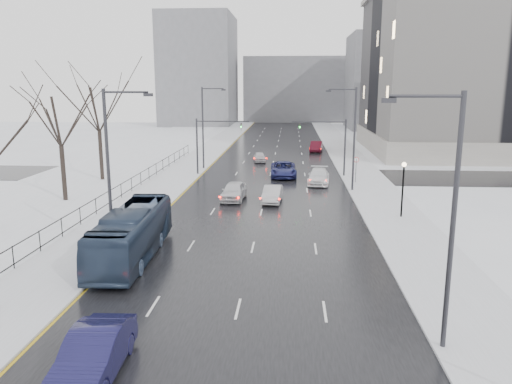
% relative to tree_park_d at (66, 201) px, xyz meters
% --- Properties ---
extents(road, '(16.00, 150.00, 0.04)m').
position_rel_tree_park_d_xyz_m(road, '(17.80, 26.00, 0.02)').
color(road, black).
rests_on(road, ground).
extents(cross_road, '(130.00, 10.00, 0.04)m').
position_rel_tree_park_d_xyz_m(cross_road, '(17.80, 14.00, 0.02)').
color(cross_road, black).
rests_on(cross_road, ground).
extents(sidewalk_left, '(5.00, 150.00, 0.16)m').
position_rel_tree_park_d_xyz_m(sidewalk_left, '(7.30, 26.00, 0.08)').
color(sidewalk_left, silver).
rests_on(sidewalk_left, ground).
extents(sidewalk_right, '(5.00, 150.00, 0.16)m').
position_rel_tree_park_d_xyz_m(sidewalk_right, '(28.30, 26.00, 0.08)').
color(sidewalk_right, silver).
rests_on(sidewalk_right, ground).
extents(park_strip, '(14.00, 150.00, 0.12)m').
position_rel_tree_park_d_xyz_m(park_strip, '(-2.20, 26.00, 0.06)').
color(park_strip, white).
rests_on(park_strip, ground).
extents(tree_park_d, '(8.75, 8.75, 12.50)m').
position_rel_tree_park_d_xyz_m(tree_park_d, '(0.00, 0.00, 0.00)').
color(tree_park_d, black).
rests_on(tree_park_d, ground).
extents(tree_park_e, '(9.45, 9.45, 13.50)m').
position_rel_tree_park_d_xyz_m(tree_park_e, '(-0.40, 10.00, 0.00)').
color(tree_park_e, black).
rests_on(tree_park_e, ground).
extents(iron_fence, '(0.06, 70.00, 1.30)m').
position_rel_tree_park_d_xyz_m(iron_fence, '(4.80, -4.00, 0.91)').
color(iron_fence, black).
rests_on(iron_fence, sidewalk_left).
extents(streetlight_r_near, '(2.95, 0.25, 10.00)m').
position_rel_tree_park_d_xyz_m(streetlight_r_near, '(25.97, -24.00, 5.62)').
color(streetlight_r_near, '#2D2D33').
rests_on(streetlight_r_near, ground).
extents(streetlight_r_mid, '(2.95, 0.25, 10.00)m').
position_rel_tree_park_d_xyz_m(streetlight_r_mid, '(25.97, 6.00, 5.62)').
color(streetlight_r_mid, '#2D2D33').
rests_on(streetlight_r_mid, ground).
extents(streetlight_l_near, '(2.95, 0.25, 10.00)m').
position_rel_tree_park_d_xyz_m(streetlight_l_near, '(9.63, -14.00, 5.62)').
color(streetlight_l_near, '#2D2D33').
rests_on(streetlight_l_near, ground).
extents(streetlight_l_far, '(2.95, 0.25, 10.00)m').
position_rel_tree_park_d_xyz_m(streetlight_l_far, '(9.63, 18.00, 5.62)').
color(streetlight_l_far, '#2D2D33').
rests_on(streetlight_l_far, ground).
extents(lamppost_r_mid, '(0.36, 0.36, 4.28)m').
position_rel_tree_park_d_xyz_m(lamppost_r_mid, '(28.80, -4.00, 2.94)').
color(lamppost_r_mid, black).
rests_on(lamppost_r_mid, sidewalk_right).
extents(mast_signal_right, '(6.10, 0.33, 6.50)m').
position_rel_tree_park_d_xyz_m(mast_signal_right, '(25.13, 14.00, 4.11)').
color(mast_signal_right, '#2D2D33').
rests_on(mast_signal_right, ground).
extents(mast_signal_left, '(6.10, 0.33, 6.50)m').
position_rel_tree_park_d_xyz_m(mast_signal_left, '(10.47, 14.00, 4.11)').
color(mast_signal_left, '#2D2D33').
rests_on(mast_signal_left, ground).
extents(no_uturn_sign, '(0.60, 0.06, 2.70)m').
position_rel_tree_park_d_xyz_m(no_uturn_sign, '(27.00, 10.00, 2.30)').
color(no_uturn_sign, '#2D2D33').
rests_on(no_uturn_sign, sidewalk_right).
extents(civic_building, '(41.00, 31.00, 24.80)m').
position_rel_tree_park_d_xyz_m(civic_building, '(52.80, 38.00, 11.21)').
color(civic_building, gray).
rests_on(civic_building, ground).
extents(bldg_far_right, '(24.00, 20.00, 22.00)m').
position_rel_tree_park_d_xyz_m(bldg_far_right, '(45.80, 81.00, 11.00)').
color(bldg_far_right, slate).
rests_on(bldg_far_right, ground).
extents(bldg_far_left, '(18.00, 22.00, 28.00)m').
position_rel_tree_park_d_xyz_m(bldg_far_left, '(-4.20, 91.00, 14.00)').
color(bldg_far_left, slate).
rests_on(bldg_far_left, ground).
extents(bldg_far_center, '(30.00, 18.00, 18.00)m').
position_rel_tree_park_d_xyz_m(bldg_far_center, '(21.80, 106.00, 9.00)').
color(bldg_far_center, slate).
rests_on(bldg_far_center, ground).
extents(sedan_left_near, '(1.99, 5.20, 1.69)m').
position_rel_tree_park_d_xyz_m(sedan_left_near, '(13.30, -26.80, 0.89)').
color(sedan_left_near, '#161540').
rests_on(sedan_left_near, road).
extents(bus, '(2.96, 10.97, 3.03)m').
position_rel_tree_park_d_xyz_m(bus, '(10.80, -14.50, 1.55)').
color(bus, '#293750').
rests_on(bus, road).
extents(sedan_center_near, '(2.28, 4.96, 1.65)m').
position_rel_tree_park_d_xyz_m(sedan_center_near, '(15.07, 1.34, 0.86)').
color(sedan_center_near, silver).
rests_on(sedan_center_near, road).
extents(sedan_right_near, '(1.84, 4.49, 1.45)m').
position_rel_tree_park_d_xyz_m(sedan_right_near, '(18.57, 0.75, 0.76)').
color(sedan_right_near, '#A9A8AC').
rests_on(sedan_right_near, road).
extents(sedan_right_cross, '(3.06, 6.23, 1.70)m').
position_rel_tree_park_d_xyz_m(sedan_right_cross, '(19.33, 13.37, 0.89)').
color(sedan_right_cross, navy).
rests_on(sedan_right_cross, road).
extents(sedan_right_far, '(2.65, 5.56, 1.57)m').
position_rel_tree_park_d_xyz_m(sedan_right_far, '(23.09, 9.54, 0.82)').
color(sedan_right_far, white).
rests_on(sedan_right_far, road).
extents(sedan_center_far, '(1.99, 4.05, 1.33)m').
position_rel_tree_park_d_xyz_m(sedan_center_far, '(15.94, 24.43, 0.70)').
color(sedan_center_far, '#BAB9BF').
rests_on(sedan_center_far, road).
extents(sedan_right_distant, '(2.30, 5.09, 1.62)m').
position_rel_tree_park_d_xyz_m(sedan_right_distant, '(24.08, 35.57, 0.85)').
color(sedan_right_distant, '#520E1D').
rests_on(sedan_right_distant, road).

